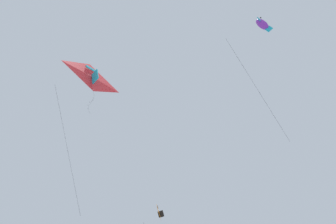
% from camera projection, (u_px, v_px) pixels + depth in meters
% --- Properties ---
extents(kite_delta_mid_left, '(3.77, 2.52, 10.35)m').
position_uv_depth(kite_delta_mid_left, '(92.00, 77.00, 28.77)').
color(kite_delta_mid_left, red).
extents(kite_fish_highest, '(3.81, 2.70, 7.99)m').
position_uv_depth(kite_fish_highest, '(262.00, 24.00, 26.47)').
color(kite_fish_highest, purple).
extents(kite_delta_near_left, '(2.39, 2.07, 4.60)m').
position_uv_depth(kite_delta_near_left, '(159.00, 213.00, 32.99)').
color(kite_delta_near_left, orange).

